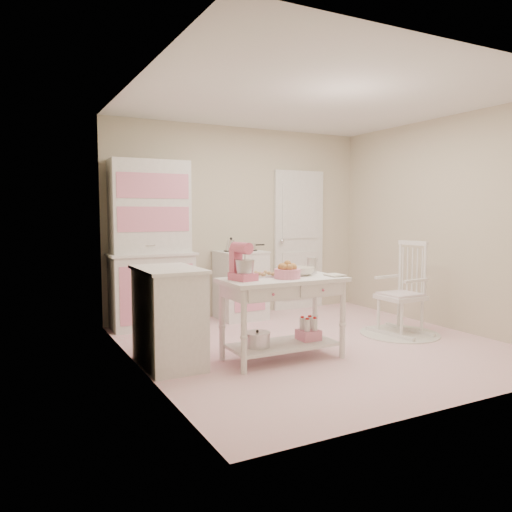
{
  "coord_description": "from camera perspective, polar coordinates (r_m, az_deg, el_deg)",
  "views": [
    {
      "loc": [
        -3.03,
        -4.38,
        1.43
      ],
      "look_at": [
        -0.62,
        0.23,
        0.97
      ],
      "focal_mm": 35.0,
      "sensor_mm": 36.0,
      "label": 1
    }
  ],
  "objects": [
    {
      "name": "room_shell",
      "position": [
        5.33,
        7.14,
        7.3
      ],
      "size": [
        3.84,
        3.84,
        2.62
      ],
      "color": "pink",
      "rests_on": "ground"
    },
    {
      "name": "rocking_chair",
      "position": [
        6.08,
        16.22,
        -3.53
      ],
      "size": [
        0.56,
        0.77,
        1.1
      ],
      "primitive_type": "cube",
      "rotation": [
        0.0,
        0.0,
        0.12
      ],
      "color": "white",
      "rests_on": "ground"
    },
    {
      "name": "stove",
      "position": [
        6.73,
        -1.76,
        -3.29
      ],
      "size": [
        0.62,
        0.57,
        0.92
      ],
      "primitive_type": "cube",
      "color": "white",
      "rests_on": "ground"
    },
    {
      "name": "lace_rug",
      "position": [
        6.18,
        16.09,
        -8.52
      ],
      "size": [
        0.92,
        0.92,
        0.01
      ],
      "primitive_type": "cylinder",
      "color": "white",
      "rests_on": "ground"
    },
    {
      "name": "stand_mixer",
      "position": [
        4.63,
        -1.5,
        -0.71
      ],
      "size": [
        0.25,
        0.32,
        0.34
      ],
      "primitive_type": "cube",
      "rotation": [
        0.0,
        0.0,
        0.21
      ],
      "color": "#DC5D7B",
      "rests_on": "work_table"
    },
    {
      "name": "base_cabinet",
      "position": [
        4.76,
        -9.94,
        -6.84
      ],
      "size": [
        0.54,
        0.84,
        0.92
      ],
      "primitive_type": "cube",
      "color": "white",
      "rests_on": "ground"
    },
    {
      "name": "hutch",
      "position": [
        6.29,
        -11.87,
        1.34
      ],
      "size": [
        1.06,
        0.5,
        2.08
      ],
      "primitive_type": "cube",
      "color": "white",
      "rests_on": "ground"
    },
    {
      "name": "work_table",
      "position": [
        4.9,
        3.08,
        -7.15
      ],
      "size": [
        1.2,
        0.6,
        0.8
      ],
      "primitive_type": "cube",
      "color": "white",
      "rests_on": "ground"
    },
    {
      "name": "cookie_tray",
      "position": [
        4.91,
        0.52,
        -2.28
      ],
      "size": [
        0.34,
        0.24,
        0.02
      ],
      "primitive_type": "cube",
      "color": "silver",
      "rests_on": "work_table"
    },
    {
      "name": "bread_basket",
      "position": [
        4.79,
        3.61,
        -2.03
      ],
      "size": [
        0.25,
        0.25,
        0.09
      ],
      "primitive_type": "cylinder",
      "color": "pink",
      "rests_on": "work_table"
    },
    {
      "name": "recipe_book",
      "position": [
        4.97,
        8.28,
        -2.22
      ],
      "size": [
        0.15,
        0.21,
        0.02
      ],
      "primitive_type": "imported",
      "rotation": [
        0.0,
        0.0,
        -0.02
      ],
      "color": "white",
      "rests_on": "work_table"
    },
    {
      "name": "door",
      "position": [
        7.42,
        4.91,
        1.81
      ],
      "size": [
        0.82,
        0.05,
        2.04
      ],
      "primitive_type": "cube",
      "color": "white",
      "rests_on": "ground"
    },
    {
      "name": "mixing_bowl",
      "position": [
        5.03,
        5.19,
        -1.74
      ],
      "size": [
        0.27,
        0.27,
        0.08
      ],
      "primitive_type": "imported",
      "color": "white",
      "rests_on": "work_table"
    },
    {
      "name": "metal_pitcher",
      "position": [
        5.19,
        6.39,
        -1.06
      ],
      "size": [
        0.1,
        0.1,
        0.17
      ],
      "primitive_type": "cylinder",
      "color": "silver",
      "rests_on": "work_table"
    }
  ]
}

